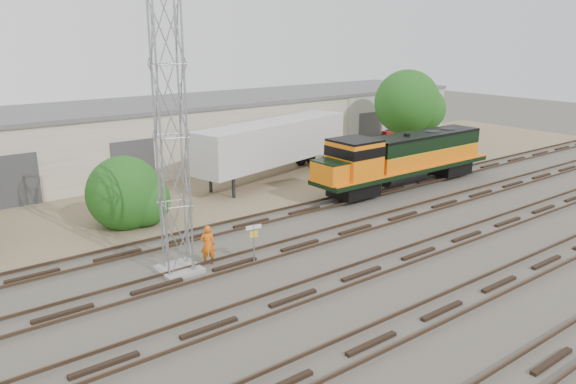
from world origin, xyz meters
TOP-DOWN VIEW (x-y plane):
  - ground at (0.00, 0.00)m, footprint 140.00×140.00m
  - dirt_strip at (0.00, 15.00)m, footprint 80.00×16.00m
  - tracks at (0.00, -3.00)m, footprint 80.00×20.40m
  - warehouse at (0.04, 22.98)m, footprint 58.40×10.40m
  - locomotive at (9.00, 6.00)m, footprint 15.81×2.77m
  - signal_tower at (-10.42, 2.54)m, footprint 1.85×1.85m
  - sign_post at (-7.07, 1.21)m, footprint 0.80×0.16m
  - worker at (-8.86, 2.50)m, footprint 0.84×0.74m
  - semi_trailer at (3.53, 13.61)m, footprint 14.62×6.16m
  - dumpster_blue at (20.96, 17.93)m, footprint 2.07×2.02m
  - dumpster_red at (20.38, 17.76)m, footprint 1.71×1.63m
  - tree_mid at (-9.54, 10.13)m, footprint 4.53×4.32m
  - tree_east at (17.57, 12.73)m, footprint 5.98×5.70m

SIDE VIEW (x-z plane):
  - ground at x=0.00m, z-range 0.00..0.00m
  - dirt_strip at x=0.00m, z-range 0.00..0.02m
  - tracks at x=0.00m, z-range -0.06..0.22m
  - dumpster_red at x=20.38m, z-range 0.00..1.40m
  - dumpster_blue at x=20.96m, z-range 0.00..1.50m
  - worker at x=-8.86m, z-range 0.00..1.93m
  - sign_post at x=-7.07m, z-range 0.39..2.34m
  - tree_mid at x=-9.54m, z-range -0.37..3.95m
  - locomotive at x=9.00m, z-range 0.30..4.10m
  - warehouse at x=0.04m, z-range 0.00..5.30m
  - semi_trailer at x=3.53m, z-range 0.57..4.99m
  - tree_east at x=17.57m, z-range 0.85..8.54m
  - signal_tower at x=-10.42m, z-range -0.15..12.40m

